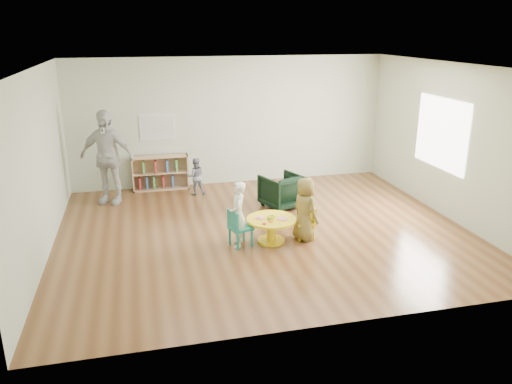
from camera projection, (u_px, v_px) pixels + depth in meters
room at (265, 123)px, 8.11m from camera, size 7.10×7.00×2.80m
activity_table at (271, 226)px, 8.18m from camera, size 0.82×0.82×0.45m
kid_chair_left at (238, 227)px, 8.00m from camera, size 0.41×0.41×0.61m
kid_chair_right at (308, 221)px, 8.33m from camera, size 0.32×0.32×0.56m
bookshelf at (160, 173)px, 10.87m from camera, size 1.20×0.30×0.75m
alphabet_poster at (157, 127)px, 10.68m from camera, size 0.74×0.01×0.54m
armchair at (282, 191)px, 9.77m from camera, size 0.92×0.93×0.66m
child_left at (238, 214)px, 7.95m from camera, size 0.33×0.43×1.08m
child_right at (305, 209)px, 8.19m from camera, size 0.51×0.61×1.07m
toddler at (196, 176)px, 10.49m from camera, size 0.39×0.31×0.80m
adult_caretaker at (107, 157)px, 9.84m from camera, size 1.20×0.84×1.88m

